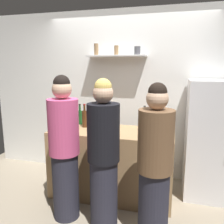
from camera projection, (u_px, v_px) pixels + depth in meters
The scene contains 14 objects.
ground_plane at pixel (107, 216), 2.76m from camera, with size 5.28×5.28×0.00m, color gray.
back_wall_assembly at pixel (129, 95), 3.70m from camera, with size 4.80×0.32×2.60m.
refrigerator at pixel (209, 139), 3.12m from camera, with size 0.61×0.65×1.58m.
counter at pixel (112, 163), 3.18m from camera, with size 1.62×0.68×0.91m, color #9E7A51.
baking_pan at pixel (155, 135), 2.80m from camera, with size 0.34×0.24×0.05m, color gray.
utensil_holder at pixel (102, 128), 2.99m from camera, with size 0.10×0.10×0.22m.
wine_bottle_green_glass at pixel (80, 117), 3.41m from camera, with size 0.07×0.07×0.30m.
wine_bottle_dark_glass at pixel (63, 124), 3.00m from camera, with size 0.07×0.07×0.30m.
wine_bottle_amber_glass at pixel (85, 118), 3.25m from camera, with size 0.07×0.07×0.33m.
wine_bottle_pale_glass at pixel (144, 119), 3.22m from camera, with size 0.07×0.07×0.31m.
water_bottle_plastic at pixel (107, 119), 3.26m from camera, with size 0.08×0.08×0.24m.
person_brown_jacket at pixel (155, 168), 2.24m from camera, with size 0.34×0.34×1.61m.
person_pink_top at pixel (64, 150), 2.62m from camera, with size 0.34×0.34×1.66m.
person_blonde at pixel (104, 157), 2.46m from camera, with size 0.34×0.34×1.63m.
Camera 1 is at (0.70, -2.38, 1.74)m, focal length 37.39 mm.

